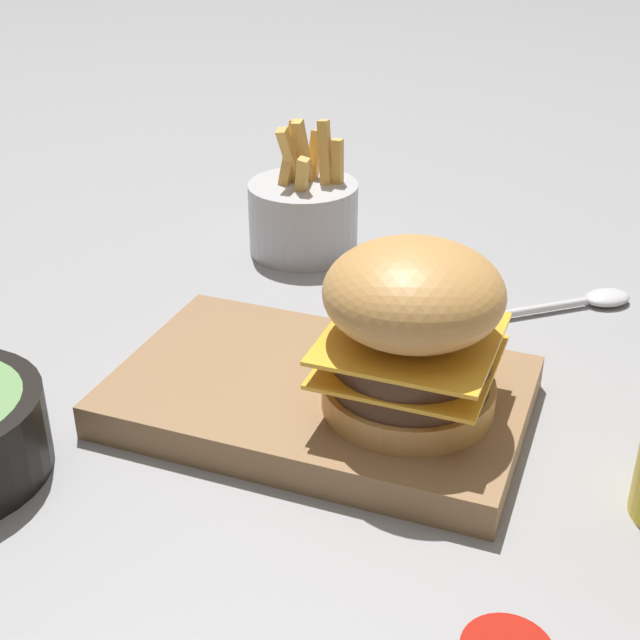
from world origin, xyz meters
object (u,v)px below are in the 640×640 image
serving_board (320,396)px  fries_basket (304,215)px  burger (412,329)px  spoon (590,300)px

serving_board → fries_basket: size_ratio=2.17×
serving_board → burger: bearing=172.6°
serving_board → burger: 0.10m
burger → fries_basket: 0.34m
serving_board → fries_basket: (0.12, -0.27, 0.03)m
spoon → burger: bearing=-150.3°
fries_basket → serving_board: bearing=114.1°
serving_board → burger: size_ratio=2.46×
burger → spoon: (-0.10, -0.25, -0.08)m
fries_basket → spoon: bearing=175.2°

